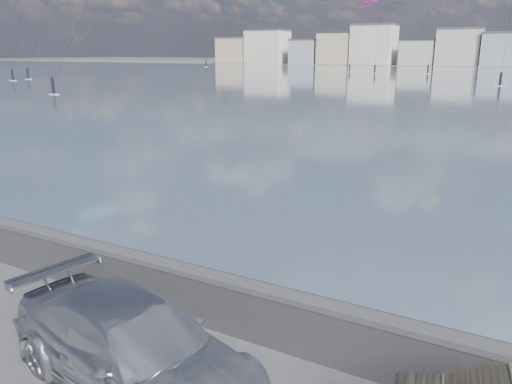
# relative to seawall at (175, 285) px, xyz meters

# --- Properties ---
(bay_water) EXTENTS (500.00, 177.00, 0.00)m
(bay_water) POSITION_rel_seawall_xyz_m (0.00, 88.80, -0.58)
(bay_water) COLOR #3A4861
(bay_water) RESTS_ON ground
(seawall) EXTENTS (400.00, 0.36, 1.08)m
(seawall) POSITION_rel_seawall_xyz_m (0.00, 0.00, 0.00)
(seawall) COLOR #28282B
(seawall) RESTS_ON ground
(car_silver) EXTENTS (4.84, 2.71, 1.33)m
(car_silver) POSITION_rel_seawall_xyz_m (0.84, -2.00, 0.08)
(car_silver) COLOR silver
(car_silver) RESTS_ON ground
(kitesurfer_13) EXTENTS (9.35, 17.09, 17.87)m
(kitesurfer_13) POSITION_rel_seawall_xyz_m (-36.26, 125.17, 15.85)
(kitesurfer_13) COLOR #E5338C
(kitesurfer_13) RESTS_ON ground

